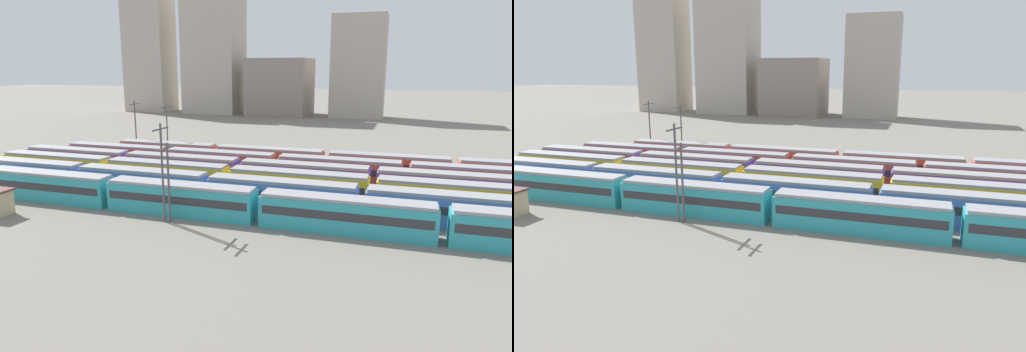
% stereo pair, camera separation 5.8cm
% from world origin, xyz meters
% --- Properties ---
extents(ground_plane, '(600.00, 600.00, 0.00)m').
position_xyz_m(ground_plane, '(0.00, 13.00, 0.00)').
color(ground_plane, slate).
extents(train_track_0, '(74.70, 3.06, 3.75)m').
position_xyz_m(train_track_0, '(28.45, 0.00, 1.90)').
color(train_track_0, teal).
rests_on(train_track_0, ground_plane).
extents(train_track_1, '(112.50, 3.06, 3.75)m').
position_xyz_m(train_track_1, '(39.01, 5.20, 1.90)').
color(train_track_1, '#4C70BC').
rests_on(train_track_1, ground_plane).
extents(train_track_2, '(112.50, 3.06, 3.75)m').
position_xyz_m(train_track_2, '(39.79, 10.40, 1.90)').
color(train_track_2, yellow).
rests_on(train_track_2, ground_plane).
extents(train_track_3, '(93.60, 3.06, 3.75)m').
position_xyz_m(train_track_3, '(30.01, 15.60, 1.90)').
color(train_track_3, '#6B429E').
rests_on(train_track_3, ground_plane).
extents(train_track_4, '(74.70, 3.06, 3.75)m').
position_xyz_m(train_track_4, '(24.59, 20.80, 1.90)').
color(train_track_4, '#BC4C38').
rests_on(train_track_4, ground_plane).
extents(train_track_5, '(112.50, 3.06, 3.75)m').
position_xyz_m(train_track_5, '(50.21, 26.00, 1.90)').
color(train_track_5, '#BC4C38').
rests_on(train_track_5, ground_plane).
extents(catenary_pole_0, '(0.24, 3.20, 10.95)m').
position_xyz_m(catenary_pole_0, '(18.48, -2.97, 6.03)').
color(catenary_pole_0, '#4C4C51').
rests_on(catenary_pole_0, ground_plane).
extents(catenary_pole_1, '(0.24, 3.20, 10.63)m').
position_xyz_m(catenary_pole_1, '(-5.18, 28.92, 5.87)').
color(catenary_pole_1, '#4C4C51').
rests_on(catenary_pole_1, ground_plane).
extents(catenary_pole_2, '(0.24, 3.20, 8.91)m').
position_xyz_m(catenary_pole_2, '(19.12, -2.89, 4.99)').
color(catenary_pole_2, '#4C4C51').
rests_on(catenary_pole_2, ground_plane).
extents(catenary_pole_3, '(0.24, 3.20, 10.25)m').
position_xyz_m(catenary_pole_3, '(1.26, 29.23, 5.68)').
color(catenary_pole_3, '#4C4C51').
rests_on(catenary_pole_3, ground_plane).
extents(distant_building_0, '(16.27, 12.67, 48.36)m').
position_xyz_m(distant_building_0, '(-51.86, 113.47, 24.18)').
color(distant_building_0, '#B2A899').
rests_on(distant_building_0, ground_plane).
extents(distant_building_1, '(19.56, 15.60, 47.54)m').
position_xyz_m(distant_building_1, '(-25.38, 113.47, 23.77)').
color(distant_building_1, '#B2A899').
rests_on(distant_building_1, ground_plane).
extents(distant_building_2, '(20.42, 20.07, 19.51)m').
position_xyz_m(distant_building_2, '(-0.39, 113.47, 9.76)').
color(distant_building_2, gray).
rests_on(distant_building_2, ground_plane).
extents(distant_building_3, '(17.10, 12.04, 33.15)m').
position_xyz_m(distant_building_3, '(26.19, 113.47, 16.58)').
color(distant_building_3, '#B2A899').
rests_on(distant_building_3, ground_plane).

